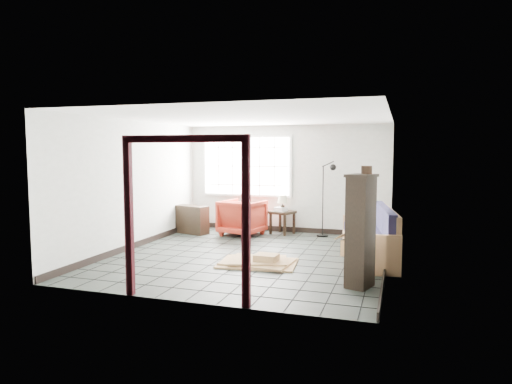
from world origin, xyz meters
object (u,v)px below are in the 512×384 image
(futon_sofa, at_px, (372,241))
(tall_shelf, at_px, (360,230))
(armchair, at_px, (242,216))
(side_table, at_px, (282,215))

(futon_sofa, xyz_separation_m, tall_shelf, (-0.07, -1.76, 0.49))
(futon_sofa, bearing_deg, tall_shelf, -101.46)
(futon_sofa, relative_size, armchair, 2.49)
(side_table, bearing_deg, tall_shelf, -60.46)
(armchair, distance_m, side_table, 0.97)
(futon_sofa, height_order, side_table, futon_sofa)
(futon_sofa, bearing_deg, side_table, 128.35)
(side_table, bearing_deg, futon_sofa, -42.41)
(futon_sofa, bearing_deg, armchair, 143.66)
(armchair, distance_m, tall_shelf, 4.50)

